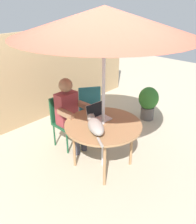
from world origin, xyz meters
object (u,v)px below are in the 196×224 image
at_px(patio_umbrella, 104,21).
at_px(chair_empty, 91,108).
at_px(chair_occupied, 64,117).
at_px(laptop, 97,115).
at_px(person_seated, 70,111).
at_px(patio_table, 103,127).
at_px(cat, 95,126).
at_px(potted_plant_near_fence, 148,101).

distance_m(patio_umbrella, chair_empty, 1.86).
height_order(chair_occupied, laptop, laptop).
relative_size(person_seated, laptop, 3.77).
bearing_deg(chair_occupied, patio_table, -90.00).
bearing_deg(person_seated, patio_table, -90.00).
relative_size(laptop, cat, 0.57).
bearing_deg(chair_occupied, potted_plant_near_fence, -16.88).
xyz_separation_m(patio_table, chair_occupied, (0.00, 0.88, -0.16)).
relative_size(chair_occupied, cat, 1.55).
relative_size(chair_occupied, laptop, 2.72).
distance_m(chair_occupied, cat, 1.02).
relative_size(patio_umbrella, laptop, 6.98).
relative_size(chair_empty, potted_plant_near_fence, 1.26).
relative_size(patio_table, person_seated, 0.90).
bearing_deg(person_seated, cat, -106.08).
height_order(chair_occupied, cat, cat).
bearing_deg(cat, chair_occupied, 76.48).
bearing_deg(patio_umbrella, cat, -164.68).
bearing_deg(cat, potted_plant_near_fence, 11.40).
xyz_separation_m(patio_umbrella, chair_empty, (0.57, 0.81, -1.58)).
bearing_deg(potted_plant_near_fence, person_seated, 167.85).
xyz_separation_m(patio_umbrella, cat, (-0.23, -0.06, -1.28)).
relative_size(patio_umbrella, chair_occupied, 2.57).
height_order(laptop, cat, laptop).
relative_size(chair_occupied, potted_plant_near_fence, 1.26).
distance_m(patio_umbrella, cat, 1.30).
distance_m(laptop, potted_plant_near_fence, 1.77).
bearing_deg(potted_plant_near_fence, patio_table, -169.11).
height_order(chair_empty, person_seated, person_seated).
relative_size(patio_umbrella, cat, 3.98).
bearing_deg(patio_table, laptop, 70.30).
distance_m(chair_occupied, chair_empty, 0.57).
height_order(patio_umbrella, cat, patio_umbrella).
xyz_separation_m(person_seated, potted_plant_near_fence, (1.78, -0.38, -0.29)).
bearing_deg(cat, person_seated, 73.92).
distance_m(person_seated, potted_plant_near_fence, 1.85).
bearing_deg(patio_table, chair_occupied, 90.00).
relative_size(patio_table, chair_empty, 1.25).
height_order(patio_table, chair_empty, chair_empty).
xyz_separation_m(patio_table, chair_empty, (0.57, 0.81, -0.16)).
xyz_separation_m(patio_table, patio_umbrella, (0.00, 0.00, 1.42)).
xyz_separation_m(chair_empty, person_seated, (-0.57, -0.08, 0.17)).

